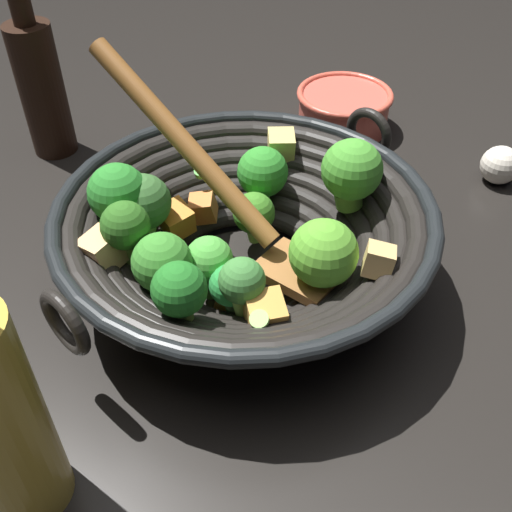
{
  "coord_description": "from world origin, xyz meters",
  "views": [
    {
      "loc": [
        0.37,
        0.18,
        0.4
      ],
      "look_at": [
        -0.0,
        0.01,
        0.03
      ],
      "focal_mm": 42.5,
      "sensor_mm": 36.0,
      "label": 1
    }
  ],
  "objects": [
    {
      "name": "garlic_bulb",
      "position": [
        -0.27,
        0.19,
        0.02
      ],
      "size": [
        0.04,
        0.04,
        0.04
      ],
      "primitive_type": "sphere",
      "color": "silver",
      "rests_on": "ground"
    },
    {
      "name": "soy_sauce_bottle",
      "position": [
        -0.11,
        -0.31,
        0.08
      ],
      "size": [
        0.05,
        0.05,
        0.21
      ],
      "color": "black",
      "rests_on": "ground"
    },
    {
      "name": "wok",
      "position": [
        0.0,
        -0.0,
        0.06
      ],
      "size": [
        0.37,
        0.34,
        0.19
      ],
      "color": "black",
      "rests_on": "ground"
    },
    {
      "name": "ground_plane",
      "position": [
        0.0,
        0.0,
        0.0
      ],
      "size": [
        4.0,
        4.0,
        0.0
      ],
      "primitive_type": "plane",
      "color": "black"
    },
    {
      "name": "prep_bowl",
      "position": [
        -0.31,
        -0.01,
        0.03
      ],
      "size": [
        0.12,
        0.12,
        0.05
      ],
      "color": "#D15647",
      "rests_on": "ground"
    }
  ]
}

